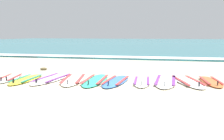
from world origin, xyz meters
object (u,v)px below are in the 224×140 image
Objects in this scene: surfboard_2 at (52,79)px; surfboard_4 at (96,80)px; surfboard_7 at (166,81)px; surfboard_8 at (188,81)px; surfboard_9 at (211,81)px; surfboard_3 at (73,79)px; surfboard_1 at (26,79)px; surfboard_0 at (10,78)px; surfboard_5 at (116,81)px; surfboard_6 at (142,81)px.

surfboard_2 is 1.40m from surfboard_4.
surfboard_7 is 1.03× the size of surfboard_8.
surfboard_9 is (0.66, 0.13, 0.00)m from surfboard_8.
surfboard_4 and surfboard_9 have the same top height.
surfboard_3 is 0.98× the size of surfboard_7.
surfboard_9 is at bearing 9.68° from surfboard_1.
surfboard_8 is at bearing -168.56° from surfboard_9.
surfboard_4 is at bearing 2.18° from surfboard_3.
surfboard_3 is at bearing -172.05° from surfboard_7.
surfboard_0 and surfboard_2 have the same top height.
surfboard_4 is 2.09m from surfboard_7.
surfboard_2 and surfboard_3 have the same top height.
surfboard_1 is at bearing -170.32° from surfboard_9.
surfboard_1 is 2.14m from surfboard_4.
surfboard_2 is 4.12m from surfboard_8.
surfboard_7 is at bearing 9.88° from surfboard_4.
surfboard_8 is at bearing 6.68° from surfboard_2.
surfboard_6 is (0.75, 0.11, 0.00)m from surfboard_5.
surfboard_0 is 0.78× the size of surfboard_3.
surfboard_5 is 1.47m from surfboard_7.
surfboard_4 is at bearing 9.73° from surfboard_1.
surfboard_4 is at bearing 1.76° from surfboard_2.
surfboard_0 is at bearing -175.95° from surfboard_5.
surfboard_2 and surfboard_5 have the same top height.
surfboard_6 is (4.14, 0.35, -0.00)m from surfboard_0.
surfboard_2 is at bearing -178.66° from surfboard_3.
surfboard_8 and surfboard_9 have the same top height.
surfboard_3 is 4.09m from surfboard_9.
surfboard_7 is (3.46, 0.40, -0.00)m from surfboard_2.
surfboard_3 is 2.79m from surfboard_7.
surfboard_0 and surfboard_8 have the same top height.
surfboard_3 is 1.11× the size of surfboard_5.
surfboard_6 is 1.34m from surfboard_8.
surfboard_7 is at bearing -173.00° from surfboard_8.
surfboard_8 is (2.69, 0.44, 0.00)m from surfboard_4.
surfboard_5 is at bearing 4.05° from surfboard_0.
surfboard_1 is 4.24m from surfboard_7.
surfboard_3 is at bearing 1.34° from surfboard_2.
surfboard_2 is at bearing -177.39° from surfboard_6.
surfboard_7 is (1.42, 0.39, -0.00)m from surfboard_5.
surfboard_4 is 2.73m from surfboard_8.
surfboard_2 and surfboard_8 have the same top height.
surfboard_4 is (2.11, 0.36, -0.00)m from surfboard_1.
surfboard_1 is 0.86× the size of surfboard_4.
surfboard_0 is at bearing -172.16° from surfboard_9.
surfboard_8 is at bearing 9.21° from surfboard_4.
surfboard_1 is 0.84× the size of surfboard_7.
surfboard_6 is 2.01m from surfboard_9.
surfboard_5 is 2.10m from surfboard_8.
surfboard_5 is at bearing -167.19° from surfboard_8.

